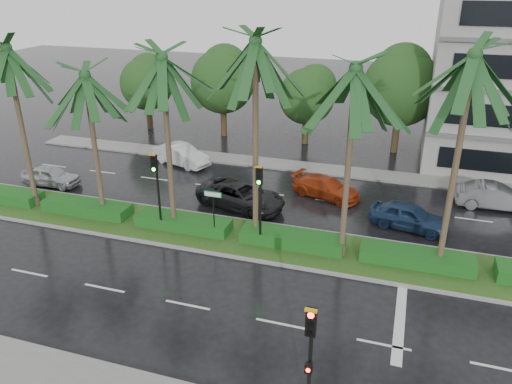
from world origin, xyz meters
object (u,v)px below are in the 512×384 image
(street_sign, at_px, (213,203))
(car_silver, at_px, (51,176))
(car_red, at_px, (326,187))
(car_blue, at_px, (409,216))
(car_grey, at_px, (495,196))
(car_darkgrey, at_px, (241,195))
(car_white, at_px, (181,155))
(signal_near, at_px, (309,361))
(signal_median_left, at_px, (156,181))

(street_sign, height_order, car_silver, street_sign)
(car_red, relative_size, car_blue, 1.03)
(car_blue, xyz_separation_m, car_grey, (4.70, 4.15, 0.02))
(car_darkgrey, distance_m, car_red, 5.39)
(car_darkgrey, height_order, car_grey, car_darkgrey)
(car_red, relative_size, car_grey, 0.97)
(car_white, bearing_deg, car_darkgrey, -111.35)
(signal_near, height_order, car_darkgrey, signal_near)
(signal_median_left, height_order, car_blue, signal_median_left)
(car_red, bearing_deg, car_grey, -63.34)
(signal_near, xyz_separation_m, street_sign, (-7.00, 9.87, -0.38))
(car_darkgrey, bearing_deg, car_grey, -57.17)
(signal_near, height_order, car_white, signal_near)
(signal_near, height_order, car_silver, signal_near)
(street_sign, bearing_deg, car_white, 123.78)
(signal_median_left, xyz_separation_m, street_sign, (3.00, 0.18, -0.87))
(signal_near, distance_m, street_sign, 12.11)
(car_darkgrey, xyz_separation_m, car_blue, (9.49, 0.24, -0.03))
(car_darkgrey, height_order, car_blue, car_darkgrey)
(signal_near, bearing_deg, car_silver, 145.93)
(car_blue, bearing_deg, street_sign, 127.31)
(car_white, xyz_separation_m, car_darkgrey, (6.40, -5.39, 0.01))
(street_sign, xyz_separation_m, car_grey, (14.20, 8.55, -1.39))
(car_blue, distance_m, car_grey, 6.27)
(car_silver, xyz_separation_m, car_darkgrey, (12.80, 0.64, 0.10))
(car_white, relative_size, car_blue, 1.06)
(signal_median_left, xyz_separation_m, car_silver, (-9.80, 3.70, -2.35))
(signal_near, bearing_deg, car_white, 124.58)
(car_silver, xyz_separation_m, car_white, (6.41, 6.03, 0.08))
(car_blue, bearing_deg, car_red, 73.89)
(car_silver, height_order, car_grey, car_grey)
(street_sign, bearing_deg, car_silver, 164.62)
(car_white, relative_size, car_darkgrey, 0.83)
(car_grey, bearing_deg, car_darkgrey, 104.65)
(car_silver, xyz_separation_m, car_red, (17.30, 3.60, -0.02))
(car_white, distance_m, car_blue, 16.71)
(car_red, height_order, car_grey, car_grey)
(car_white, bearing_deg, signal_near, -126.64)
(signal_median_left, distance_m, car_silver, 10.74)
(signal_median_left, height_order, car_grey, signal_median_left)
(car_red, distance_m, car_blue, 5.69)
(signal_near, bearing_deg, signal_median_left, 135.91)
(street_sign, bearing_deg, car_grey, 31.06)
(signal_near, distance_m, car_silver, 23.97)
(signal_near, height_order, signal_median_left, signal_median_left)
(signal_median_left, xyz_separation_m, car_blue, (12.50, 4.58, -2.29))
(car_red, bearing_deg, car_silver, 120.01)
(street_sign, xyz_separation_m, car_blue, (9.50, 4.40, -1.41))
(car_silver, distance_m, car_blue, 22.32)
(signal_median_left, distance_m, street_sign, 3.13)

